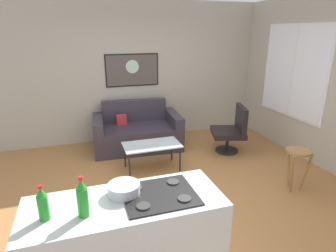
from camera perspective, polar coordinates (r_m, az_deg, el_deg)
name	(u,v)px	position (r m, az deg, el deg)	size (l,w,h in m)	color
ground	(176,193)	(4.22, 1.65, -13.30)	(6.40, 6.40, 0.04)	#A36C3A
back_wall	(137,72)	(5.98, -6.15, 10.69)	(6.40, 0.05, 2.80)	#ABA594
right_wall	(320,82)	(5.38, 28.25, 7.73)	(0.05, 6.40, 2.80)	#AEA694
couch	(137,133)	(5.65, -6.24, -1.31)	(1.72, 1.05, 0.89)	#312B35
coffee_table	(152,147)	(4.68, -3.27, -4.16)	(0.93, 0.50, 0.44)	silver
armchair	(232,130)	(5.48, 12.76, -0.79)	(0.75, 0.76, 0.90)	black
bar_stool	(297,159)	(4.43, 24.54, -6.01)	(0.38, 0.38, 0.62)	olive
kitchen_counter	(128,246)	(2.67, -8.12, -22.81)	(1.61, 0.64, 0.93)	silver
soda_bottle	(43,204)	(2.29, -23.82, -14.18)	(0.08, 0.08, 0.28)	#229027
soda_bottle_2	(83,198)	(2.22, -16.79, -13.76)	(0.08, 0.08, 0.32)	#229027
mixing_bowl	(124,189)	(2.46, -8.84, -12.45)	(0.27, 0.27, 0.10)	silver
wall_painting	(132,70)	(5.91, -7.18, 11.08)	(1.09, 0.03, 0.65)	black
window	(293,72)	(5.77, 23.89, 9.93)	(0.03, 1.61, 1.68)	silver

